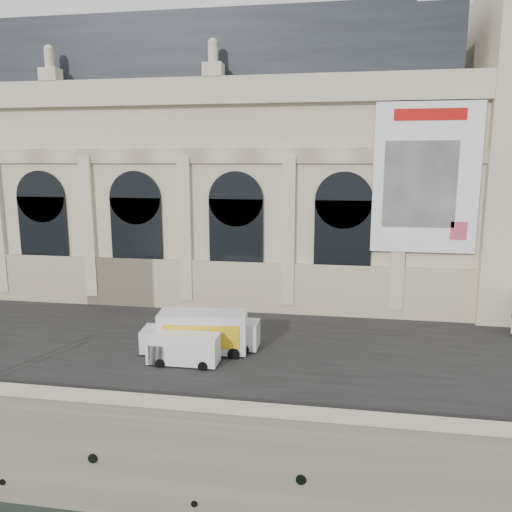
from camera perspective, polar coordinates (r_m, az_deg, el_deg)
The scene contains 8 objects.
ground at distance 35.29m, azimuth -20.93°, elevation -25.44°, with size 260.00×260.00×0.00m, color black.
quay at distance 63.66m, azimuth -5.13°, elevation -5.23°, with size 160.00×70.00×6.00m, color gray.
street at distance 43.70m, azimuth -12.16°, elevation -8.78°, with size 160.00×24.00×0.06m, color #2D2D2D.
parapet at distance 32.38m, azimuth -21.19°, elevation -15.30°, with size 160.00×1.40×1.21m.
museum at distance 59.14m, azimuth -12.13°, elevation 9.78°, with size 69.00×18.70×29.10m.
van_b at distance 36.98m, azimuth -8.59°, elevation -10.45°, with size 5.07×2.13×2.26m.
van_c at distance 39.64m, azimuth -3.78°, elevation -8.86°, with size 5.16×2.18×2.29m.
box_truck at distance 38.77m, azimuth -6.74°, elevation -8.66°, with size 8.23×3.59×3.22m.
Camera 1 is at (15.55, -24.22, 20.41)m, focal length 35.00 mm.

